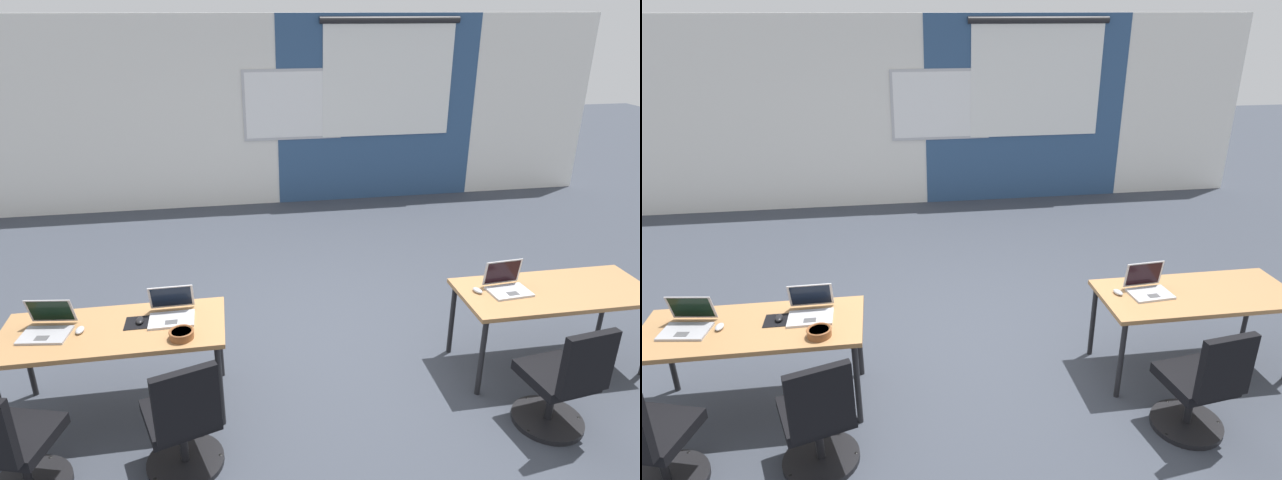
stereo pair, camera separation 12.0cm
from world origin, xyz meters
The scene contains 15 objects.
ground_plane centered at (0.00, 0.00, 0.00)m, with size 24.00×24.00×0.00m.
back_wall_assembly centered at (0.05, 4.20, 1.41)m, with size 10.00×0.27×2.80m.
desk_near_left centered at (-1.75, -0.60, 0.66)m, with size 1.60×0.70×0.72m.
desk_near_right centered at (1.75, -0.60, 0.66)m, with size 1.60×0.70×0.72m.
laptop_near_right_inner centered at (1.35, -0.54, 0.77)m, with size 0.35×0.29×0.24m.
mouse_near_right_inner centered at (1.10, -0.53, 0.74)m, with size 0.08×0.11×0.03m.
chair_near_right_inner centered at (1.40, -1.37, 0.38)m, with size 0.52×0.56×0.92m.
laptop_near_left_end centered at (-2.20, -0.57, 0.77)m, with size 0.37×0.35×0.23m.
mouse_near_left_end centered at (-1.98, -0.61, 0.74)m, with size 0.06×0.10×0.03m.
chair_near_left_end centered at (-2.27, -1.38, 0.38)m, with size 0.55×0.60×0.92m.
laptop_near_left_inner centered at (-1.34, -0.51, 0.77)m, with size 0.33×0.31×0.23m.
mousepad_near_left_inner centered at (-1.56, -0.55, 0.72)m, with size 0.22×0.19×0.00m.
mouse_near_left_inner centered at (-1.56, -0.55, 0.74)m, with size 0.06×0.10×0.03m.
chair_near_left_inner centered at (-1.24, -1.33, 0.38)m, with size 0.55×0.60×0.92m.
snack_bowl centered at (-1.25, -0.81, 0.76)m, with size 0.18×0.18×0.06m.
Camera 2 is at (-0.74, -4.30, 2.88)m, focal length 31.22 mm.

